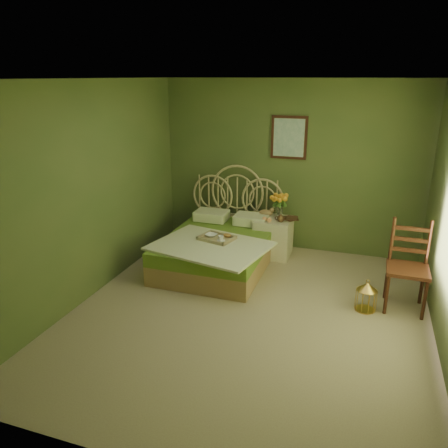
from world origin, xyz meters
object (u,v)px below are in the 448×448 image
(birdcage, at_px, (366,297))
(chair, at_px, (408,260))
(nightstand, at_px, (274,233))
(bed, at_px, (219,246))

(birdcage, bearing_deg, chair, 32.69)
(chair, bearing_deg, birdcage, -146.38)
(nightstand, distance_m, chair, 2.11)
(bed, bearing_deg, birdcage, -18.32)
(bed, xyz_separation_m, chair, (2.49, -0.41, 0.30))
(birdcage, bearing_deg, nightstand, 136.81)
(bed, distance_m, birdcage, 2.18)
(nightstand, bearing_deg, birdcage, -43.19)
(bed, height_order, chair, bed)
(nightstand, relative_size, birdcage, 2.88)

